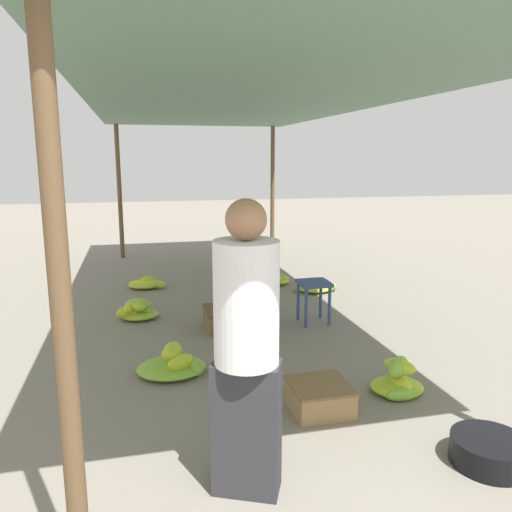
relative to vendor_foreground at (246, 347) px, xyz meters
name	(u,v)px	position (x,y,z in m)	size (l,w,h in m)	color
canopy_post_front_left	(63,331)	(-0.81, -0.59, 0.36)	(0.08, 0.08, 2.42)	brown
canopy_post_back_left	(120,192)	(-0.81, 7.01, 0.36)	(0.08, 0.08, 2.42)	brown
canopy_post_back_right	(273,190)	(2.07, 7.01, 0.36)	(0.08, 0.08, 2.42)	brown
canopy_tarp	(239,102)	(0.63, 3.21, 1.59)	(3.29, 8.00, 0.04)	#567A60
vendor_foreground	(246,347)	(0.00, 0.00, 0.00)	(0.46, 0.46, 1.63)	#2D2D33
stool	(314,290)	(1.35, 2.64, -0.47)	(0.34, 0.34, 0.48)	#384C84
basin_black	(489,451)	(1.48, -0.11, -0.76)	(0.46, 0.46, 0.17)	black
banana_pile_left_0	(174,364)	(-0.28, 1.64, -0.76)	(0.59, 0.52, 0.26)	yellow
banana_pile_left_1	(137,311)	(-0.58, 3.24, -0.75)	(0.51, 0.39, 0.24)	#88BB34
banana_pile_left_2	(147,284)	(-0.44, 4.63, -0.78)	(0.55, 0.43, 0.16)	#C3D229
banana_pile_right_0	(398,381)	(1.41, 0.85, -0.74)	(0.42, 0.37, 0.29)	#7EB735
banana_pile_right_1	(315,286)	(1.84, 3.90, -0.77)	(0.58, 0.46, 0.19)	#7AB536
banana_pile_right_2	(274,280)	(1.38, 4.40, -0.78)	(0.56, 0.52, 0.19)	#ACC92D
crate_near	(320,397)	(0.71, 0.74, -0.74)	(0.43, 0.43, 0.21)	#9E7A4C
crate_mid	(229,318)	(0.40, 2.69, -0.74)	(0.52, 0.52, 0.22)	brown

